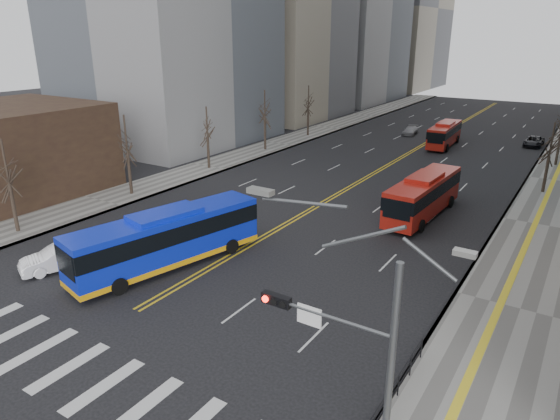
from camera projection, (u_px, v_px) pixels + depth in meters
name	position (u px, v px, depth m)	size (l,w,h in m)	color
ground	(53.00, 358.00, 22.94)	(220.00, 220.00, 0.00)	black
sidewalk_left	(279.00, 144.00, 67.01)	(5.00, 130.00, 0.15)	slate
crosswalk	(53.00, 358.00, 22.94)	(26.70, 4.00, 0.01)	silver
centerline	(423.00, 145.00, 66.60)	(0.55, 100.00, 0.01)	gold
signal_mast	(349.00, 341.00, 15.91)	(5.37, 0.37, 9.39)	slate
pedestrian_railing	(399.00, 382.00, 20.17)	(0.06, 6.06, 1.02)	black
street_trees	(300.00, 126.00, 52.38)	(35.20, 47.20, 7.60)	#2E231C
blue_bus	(167.00, 237.00, 31.50)	(5.66, 13.04, 3.70)	#0E27DB
red_bus_near	(423.00, 193.00, 40.18)	(3.17, 11.03, 3.47)	#B51D13
red_bus_far	(445.00, 133.00, 65.25)	(2.89, 10.04, 3.19)	#B51D13
car_white	(60.00, 257.00, 31.45)	(1.66, 4.76, 1.57)	white
car_dark_mid	(436.00, 196.00, 43.68)	(1.47, 3.65, 1.24)	black
car_silver	(410.00, 130.00, 73.24)	(1.68, 4.14, 1.20)	#929297
car_dark_far	(534.00, 141.00, 65.66)	(2.14, 4.65, 1.29)	black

